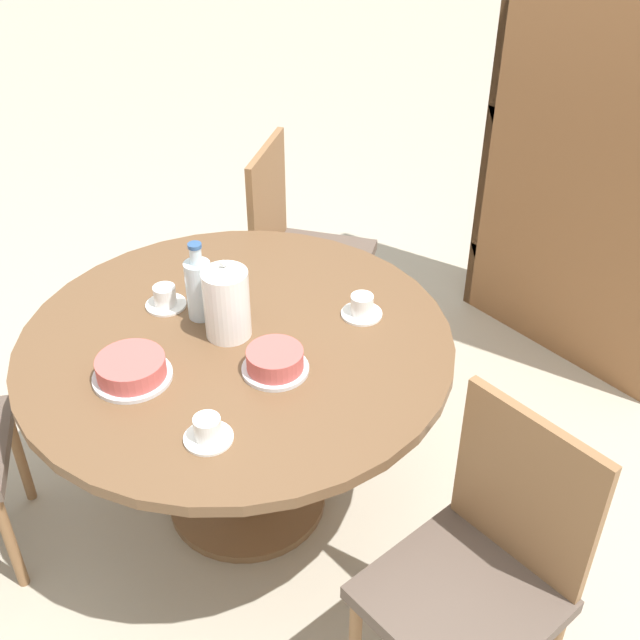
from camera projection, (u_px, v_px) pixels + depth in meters
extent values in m
plane|color=#B2A893|center=(248.00, 500.00, 2.78)|extent=(14.00, 14.00, 0.00)
cylinder|color=brown|center=(248.00, 497.00, 2.77)|extent=(0.53, 0.53, 0.03)
cylinder|color=brown|center=(242.00, 426.00, 2.57)|extent=(0.14, 0.14, 0.64)
cylinder|color=brown|center=(236.00, 343.00, 2.38)|extent=(1.29, 1.29, 0.04)
cylinder|color=olive|center=(20.00, 456.00, 2.68)|extent=(0.03, 0.03, 0.40)
cylinder|color=olive|center=(10.00, 541.00, 2.39)|extent=(0.03, 0.03, 0.40)
cylinder|color=olive|center=(446.00, 569.00, 2.31)|extent=(0.03, 0.03, 0.40)
cube|color=brown|center=(460.00, 600.00, 1.97)|extent=(0.43, 0.43, 0.04)
cube|color=olive|center=(525.00, 490.00, 1.93)|extent=(0.40, 0.03, 0.46)
cylinder|color=olive|center=(348.00, 339.00, 3.20)|extent=(0.03, 0.03, 0.40)
cylinder|color=olive|center=(367.00, 291.00, 3.48)|extent=(0.03, 0.03, 0.40)
cylinder|color=olive|center=(262.00, 325.00, 3.27)|extent=(0.03, 0.03, 0.40)
cylinder|color=olive|center=(288.00, 279.00, 3.56)|extent=(0.03, 0.03, 0.40)
cube|color=brown|center=(316.00, 263.00, 3.25)|extent=(0.59, 0.59, 0.04)
cube|color=olive|center=(267.00, 202.00, 3.14)|extent=(0.25, 0.34, 0.46)
cube|color=brown|center=(514.00, 98.00, 3.27)|extent=(0.04, 0.28, 1.91)
cube|color=brown|center=(592.00, 141.00, 2.92)|extent=(0.97, 0.02, 1.91)
cube|color=brown|center=(567.00, 333.00, 3.53)|extent=(0.89, 0.27, 0.04)
cube|color=brown|center=(583.00, 263.00, 3.32)|extent=(0.89, 0.27, 0.04)
cube|color=brown|center=(602.00, 179.00, 3.10)|extent=(0.89, 0.27, 0.04)
cube|color=brown|center=(624.00, 82.00, 2.87)|extent=(0.89, 0.27, 0.04)
cube|color=#234793|center=(627.00, 335.00, 3.27)|extent=(0.36, 0.21, 0.27)
cube|color=black|center=(522.00, 280.00, 3.60)|extent=(0.36, 0.21, 0.26)
cube|color=#234793|center=(535.00, 208.00, 3.39)|extent=(0.36, 0.21, 0.27)
cube|color=gold|center=(553.00, 121.00, 3.15)|extent=(0.38, 0.21, 0.28)
cube|color=black|center=(569.00, 21.00, 2.93)|extent=(0.37, 0.21, 0.29)
cylinder|color=white|center=(228.00, 303.00, 2.33)|extent=(0.14, 0.14, 0.22)
cone|color=white|center=(225.00, 269.00, 2.26)|extent=(0.12, 0.12, 0.02)
sphere|color=white|center=(225.00, 263.00, 2.25)|extent=(0.02, 0.02, 0.02)
cylinder|color=silver|center=(199.00, 290.00, 2.40)|extent=(0.08, 0.08, 0.19)
cylinder|color=silver|center=(196.00, 255.00, 2.33)|extent=(0.04, 0.04, 0.05)
cylinder|color=#2D5184|center=(195.00, 246.00, 2.31)|extent=(0.04, 0.04, 0.01)
cylinder|color=silver|center=(133.00, 376.00, 2.22)|extent=(0.22, 0.22, 0.01)
cylinder|color=#C65651|center=(131.00, 367.00, 2.20)|extent=(0.19, 0.19, 0.05)
cylinder|color=silver|center=(276.00, 369.00, 2.24)|extent=(0.19, 0.19, 0.01)
cylinder|color=#C65651|center=(275.00, 359.00, 2.22)|extent=(0.16, 0.16, 0.06)
cylinder|color=white|center=(166.00, 305.00, 2.50)|extent=(0.13, 0.13, 0.01)
cylinder|color=white|center=(165.00, 295.00, 2.48)|extent=(0.07, 0.07, 0.06)
cylinder|color=white|center=(209.00, 438.00, 2.02)|extent=(0.13, 0.13, 0.01)
cylinder|color=white|center=(207.00, 428.00, 2.00)|extent=(0.07, 0.07, 0.06)
cylinder|color=white|center=(362.00, 314.00, 2.46)|extent=(0.13, 0.13, 0.01)
cylinder|color=white|center=(362.00, 304.00, 2.44)|extent=(0.07, 0.07, 0.06)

